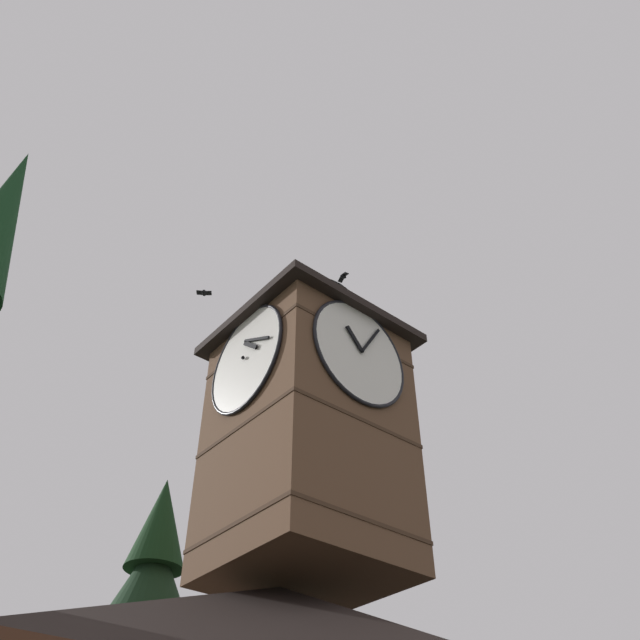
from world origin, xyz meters
TOP-DOWN VIEW (x-y plane):
  - clock_tower at (0.56, -1.32)m, footprint 4.89×4.89m
  - moon at (-14.04, -40.94)m, footprint 2.26×2.26m
  - flying_bird_high at (-3.70, -4.40)m, footprint 0.33×0.67m
  - flying_bird_low at (2.28, -5.11)m, footprint 0.55×0.47m

SIDE VIEW (x-z plane):
  - clock_tower at x=0.56m, z-range 6.65..16.68m
  - flying_bird_low at x=2.28m, z-range 17.91..18.07m
  - moon at x=-14.04m, z-range 17.29..19.55m
  - flying_bird_high at x=-3.70m, z-range 21.83..21.99m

